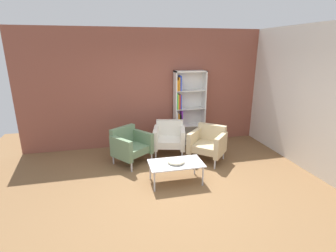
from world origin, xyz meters
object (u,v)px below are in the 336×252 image
at_px(bookshelf_tall, 186,109).
at_px(decorative_bowl, 176,161).
at_px(armchair_corner_red, 169,137).
at_px(coffee_table_low, 176,164).
at_px(armchair_by_bookshelf, 208,143).
at_px(armchair_near_window, 130,145).

xyz_separation_m(bookshelf_tall, decorative_bowl, (-0.78, -1.96, -0.49)).
bearing_deg(decorative_bowl, armchair_corner_red, 81.69).
bearing_deg(armchair_corner_red, coffee_table_low, -83.25).
height_order(bookshelf_tall, armchair_by_bookshelf, bookshelf_tall).
xyz_separation_m(coffee_table_low, armchair_near_window, (-0.75, 1.08, 0.05)).
bearing_deg(armchair_corner_red, bookshelf_tall, 61.58).
bearing_deg(armchair_corner_red, armchair_near_window, -148.90).
relative_size(coffee_table_low, decorative_bowl, 3.12).
height_order(bookshelf_tall, armchair_corner_red, bookshelf_tall).
height_order(coffee_table_low, decorative_bowl, decorative_bowl).
xyz_separation_m(coffee_table_low, armchair_by_bookshelf, (0.96, 0.82, 0.05)).
relative_size(coffee_table_low, armchair_corner_red, 1.17).
relative_size(decorative_bowl, armchair_by_bookshelf, 0.34).
distance_m(decorative_bowl, armchair_by_bookshelf, 1.26).
bearing_deg(coffee_table_low, decorative_bowl, 82.87).
height_order(bookshelf_tall, coffee_table_low, bookshelf_tall).
distance_m(decorative_bowl, armchair_near_window, 1.31).
distance_m(bookshelf_tall, armchair_by_bookshelf, 1.27).
bearing_deg(coffee_table_low, armchair_near_window, 124.87).
bearing_deg(bookshelf_tall, armchair_corner_red, -133.48).
xyz_separation_m(decorative_bowl, armchair_corner_red, (0.20, 1.35, -0.02)).
relative_size(decorative_bowl, armchair_corner_red, 0.37).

